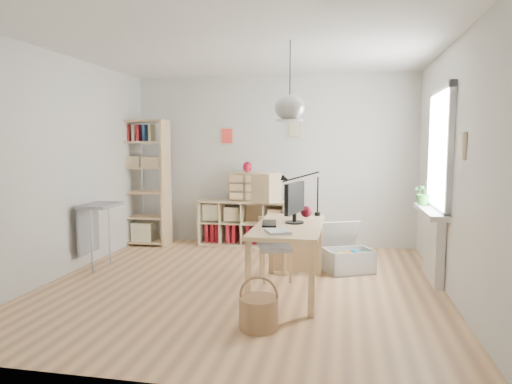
% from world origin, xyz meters
% --- Properties ---
extents(ground, '(4.50, 4.50, 0.00)m').
position_xyz_m(ground, '(0.00, 0.00, 0.00)').
color(ground, tan).
rests_on(ground, ground).
extents(room_shell, '(4.50, 4.50, 4.50)m').
position_xyz_m(room_shell, '(0.55, -0.15, 2.00)').
color(room_shell, silver).
rests_on(room_shell, ground).
extents(window_unit, '(0.07, 1.16, 1.46)m').
position_xyz_m(window_unit, '(2.23, 0.60, 1.55)').
color(window_unit, white).
rests_on(window_unit, ground).
extents(radiator, '(0.10, 0.80, 0.80)m').
position_xyz_m(radiator, '(2.19, 0.60, 0.40)').
color(radiator, silver).
rests_on(radiator, ground).
extents(windowsill, '(0.22, 1.20, 0.06)m').
position_xyz_m(windowsill, '(2.14, 0.60, 0.83)').
color(windowsill, silver).
rests_on(windowsill, radiator).
extents(desk, '(0.70, 1.50, 0.75)m').
position_xyz_m(desk, '(0.55, -0.15, 0.66)').
color(desk, '#E0B880').
rests_on(desk, ground).
extents(cube_shelf, '(1.40, 0.38, 0.72)m').
position_xyz_m(cube_shelf, '(-0.47, 2.08, 0.30)').
color(cube_shelf, '#D4BB8B').
rests_on(cube_shelf, ground).
extents(tall_bookshelf, '(0.80, 0.38, 2.00)m').
position_xyz_m(tall_bookshelf, '(-2.04, 1.80, 1.09)').
color(tall_bookshelf, '#E0B880').
rests_on(tall_bookshelf, ground).
extents(side_table, '(0.40, 0.55, 0.85)m').
position_xyz_m(side_table, '(-2.04, 0.35, 0.67)').
color(side_table, gray).
rests_on(side_table, ground).
extents(chair, '(0.46, 0.46, 0.74)m').
position_xyz_m(chair, '(0.32, 0.33, 0.42)').
color(chair, gray).
rests_on(chair, ground).
extents(wicker_basket, '(0.35, 0.34, 0.47)m').
position_xyz_m(wicker_basket, '(0.41, -1.21, 0.15)').
color(wicker_basket, olive).
rests_on(wicker_basket, ground).
extents(storage_chest, '(0.79, 0.82, 0.61)m').
position_xyz_m(storage_chest, '(1.19, 0.82, 0.20)').
color(storage_chest, silver).
rests_on(storage_chest, ground).
extents(monitor, '(0.21, 0.51, 0.45)m').
position_xyz_m(monitor, '(0.60, -0.05, 1.00)').
color(monitor, black).
rests_on(monitor, desk).
extents(keyboard, '(0.21, 0.42, 0.02)m').
position_xyz_m(keyboard, '(0.34, -0.18, 0.76)').
color(keyboard, black).
rests_on(keyboard, desk).
extents(task_lamp, '(0.48, 0.18, 0.51)m').
position_xyz_m(task_lamp, '(0.59, 0.46, 1.10)').
color(task_lamp, black).
rests_on(task_lamp, desk).
extents(yarn_ball, '(0.13, 0.13, 0.13)m').
position_xyz_m(yarn_ball, '(0.69, 0.39, 0.82)').
color(yarn_ball, '#47090F').
rests_on(yarn_ball, desk).
extents(paper_tray, '(0.30, 0.33, 0.03)m').
position_xyz_m(paper_tray, '(0.50, -0.63, 0.76)').
color(paper_tray, silver).
rests_on(paper_tray, desk).
extents(drawer_chest, '(0.88, 0.65, 0.46)m').
position_xyz_m(drawer_chest, '(-0.26, 2.04, 0.95)').
color(drawer_chest, '#D4BB8B').
rests_on(drawer_chest, cube_shelf).
extents(red_vase, '(0.14, 0.14, 0.17)m').
position_xyz_m(red_vase, '(-0.37, 2.04, 1.26)').
color(red_vase, maroon).
rests_on(red_vase, drawer_chest).
extents(potted_plant, '(0.32, 0.29, 0.31)m').
position_xyz_m(potted_plant, '(2.12, 0.95, 1.01)').
color(potted_plant, '#265C22').
rests_on(potted_plant, windowsill).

